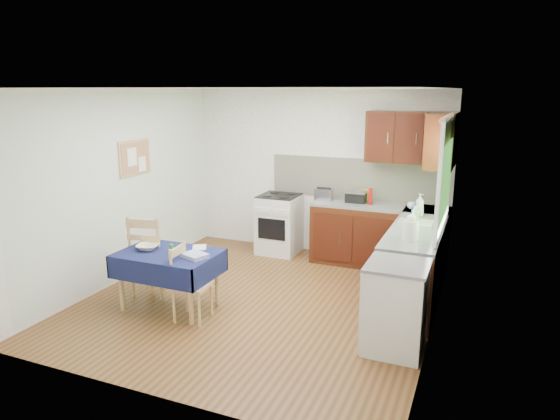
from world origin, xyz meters
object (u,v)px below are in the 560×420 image
at_px(sandwich_press, 356,196).
at_px(kettle, 411,229).
at_px(dining_table, 168,261).
at_px(chair_near, 188,281).
at_px(chair_far, 150,253).
at_px(dish_rack, 415,221).
at_px(toaster, 324,194).

distance_m(sandwich_press, kettle, 1.91).
bearing_deg(dining_table, kettle, 2.58).
height_order(sandwich_press, kettle, kettle).
distance_m(dining_table, chair_near, 0.42).
distance_m(chair_far, dish_rack, 3.27).
distance_m(dining_table, kettle, 2.74).
distance_m(dish_rack, kettle, 0.75).
bearing_deg(chair_far, dish_rack, -167.72).
bearing_deg(kettle, chair_near, -156.22).
distance_m(chair_near, toaster, 2.69).
height_order(chair_near, sandwich_press, sandwich_press).
bearing_deg(sandwich_press, chair_near, -108.52).
relative_size(sandwich_press, dish_rack, 0.71).
height_order(dining_table, dish_rack, dish_rack).
height_order(dining_table, kettle, kettle).
height_order(chair_far, chair_near, chair_far).
xyz_separation_m(chair_near, kettle, (2.21, 0.97, 0.58)).
bearing_deg(dining_table, dish_rack, 16.68).
distance_m(toaster, dish_rack, 1.65).
bearing_deg(sandwich_press, chair_far, -125.98).
bearing_deg(chair_far, toaster, -137.46).
bearing_deg(dish_rack, chair_near, -124.31).
relative_size(dining_table, chair_far, 1.09).
bearing_deg(sandwich_press, toaster, -166.06).
relative_size(chair_far, sandwich_press, 3.60).
xyz_separation_m(dining_table, chair_near, (0.37, -0.16, -0.13)).
bearing_deg(kettle, dish_rack, 93.52).
bearing_deg(chair_near, chair_far, 58.24).
bearing_deg(dish_rack, toaster, 167.59).
height_order(chair_far, sandwich_press, sandwich_press).
height_order(chair_far, dish_rack, dish_rack).
bearing_deg(chair_near, toaster, -21.58).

